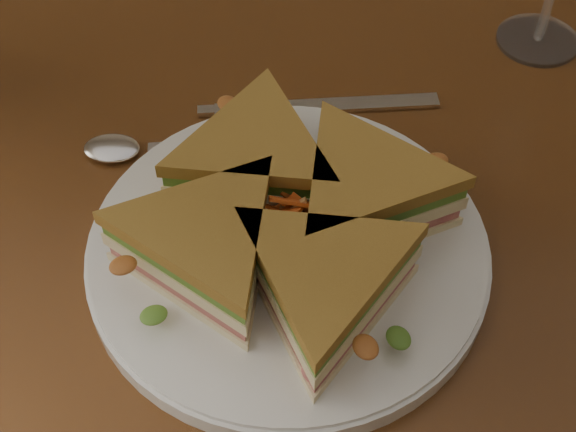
{
  "coord_description": "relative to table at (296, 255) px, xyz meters",
  "views": [
    {
      "loc": [
        0.02,
        -0.44,
        1.24
      ],
      "look_at": [
        -0.0,
        -0.08,
        0.8
      ],
      "focal_mm": 50.0,
      "sensor_mm": 36.0,
      "label": 1
    }
  ],
  "objects": [
    {
      "name": "crisps_mound",
      "position": [
        -0.0,
        -0.08,
        0.14
      ],
      "size": [
        0.09,
        0.09,
        0.05
      ],
      "primitive_type": null,
      "color": "#CF521A",
      "rests_on": "plate"
    },
    {
      "name": "table",
      "position": [
        0.0,
        0.0,
        0.0
      ],
      "size": [
        1.2,
        0.8,
        0.75
      ],
      "color": "#3A1E0D",
      "rests_on": "ground"
    },
    {
      "name": "sandwich_wedges",
      "position": [
        -0.0,
        -0.08,
        0.14
      ],
      "size": [
        0.31,
        0.31,
        0.06
      ],
      "color": "#F4E4B4",
      "rests_on": "plate"
    },
    {
      "name": "plate",
      "position": [
        -0.0,
        -0.08,
        0.11
      ],
      "size": [
        0.3,
        0.3,
        0.02
      ],
      "primitive_type": "cylinder",
      "color": "silver",
      "rests_on": "table"
    },
    {
      "name": "knife",
      "position": [
        0.01,
        0.09,
        0.1
      ],
      "size": [
        0.21,
        0.04,
        0.0
      ],
      "rotation": [
        0.0,
        0.0,
        0.14
      ],
      "color": "silver",
      "rests_on": "table"
    },
    {
      "name": "spoon",
      "position": [
        -0.14,
        0.03,
        0.1
      ],
      "size": [
        0.18,
        0.05,
        0.01
      ],
      "rotation": [
        0.0,
        0.0,
        0.15
      ],
      "color": "silver",
      "rests_on": "table"
    }
  ]
}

